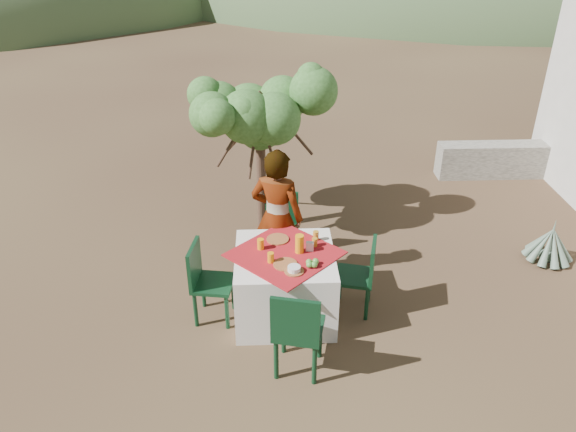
# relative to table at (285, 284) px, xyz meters

# --- Properties ---
(ground) EXTENTS (160.00, 160.00, 0.00)m
(ground) POSITION_rel_table_xyz_m (0.28, -0.04, -0.38)
(ground) COLOR #342017
(ground) RESTS_ON ground
(table) EXTENTS (1.30, 1.30, 0.76)m
(table) POSITION_rel_table_xyz_m (0.00, 0.00, 0.00)
(table) COLOR white
(table) RESTS_ON ground
(chair_far) EXTENTS (0.46, 0.46, 0.87)m
(chair_far) POSITION_rel_table_xyz_m (-0.01, 1.09, 0.10)
(chair_far) COLOR black
(chair_far) RESTS_ON ground
(chair_near) EXTENTS (0.53, 0.53, 0.95)m
(chair_near) POSITION_rel_table_xyz_m (0.08, -0.90, 0.15)
(chair_near) COLOR black
(chair_near) RESTS_ON ground
(chair_left) EXTENTS (0.47, 0.47, 0.89)m
(chair_left) POSITION_rel_table_xyz_m (-0.82, -0.03, 0.11)
(chair_left) COLOR black
(chair_left) RESTS_ON ground
(chair_right) EXTENTS (0.48, 0.48, 0.86)m
(chair_right) POSITION_rel_table_xyz_m (0.81, 0.02, 0.10)
(chair_right) COLOR black
(chair_right) RESTS_ON ground
(person) EXTENTS (0.69, 0.57, 1.64)m
(person) POSITION_rel_table_xyz_m (-0.06, 0.64, 0.44)
(person) COLOR #8C6651
(person) RESTS_ON ground
(shrub_tree) EXTENTS (1.65, 1.62, 1.94)m
(shrub_tree) POSITION_rel_table_xyz_m (-0.18, 1.90, 1.15)
(shrub_tree) COLOR #4A3525
(shrub_tree) RESTS_ON ground
(agave) EXTENTS (0.59, 0.60, 0.63)m
(agave) POSITION_rel_table_xyz_m (3.30, 0.91, -0.17)
(agave) COLOR slate
(agave) RESTS_ON ground
(stone_wall) EXTENTS (2.60, 0.35, 0.55)m
(stone_wall) POSITION_rel_table_xyz_m (3.88, 3.36, -0.10)
(stone_wall) COLOR gray
(stone_wall) RESTS_ON ground
(plate_far) EXTENTS (0.24, 0.24, 0.01)m
(plate_far) POSITION_rel_table_xyz_m (-0.07, 0.27, 0.39)
(plate_far) COLOR brown
(plate_far) RESTS_ON table
(plate_near) EXTENTS (0.24, 0.24, 0.01)m
(plate_near) POSITION_rel_table_xyz_m (-0.00, -0.21, 0.39)
(plate_near) COLOR brown
(plate_near) RESTS_ON table
(glass_far) EXTENTS (0.07, 0.07, 0.11)m
(glass_far) POSITION_rel_table_xyz_m (-0.25, 0.10, 0.44)
(glass_far) COLOR orange
(glass_far) RESTS_ON table
(glass_near) EXTENTS (0.07, 0.07, 0.11)m
(glass_near) POSITION_rel_table_xyz_m (-0.15, -0.15, 0.44)
(glass_near) COLOR orange
(glass_near) RESTS_ON table
(juice_pitcher) EXTENTS (0.09, 0.09, 0.20)m
(juice_pitcher) POSITION_rel_table_xyz_m (0.15, 0.02, 0.48)
(juice_pitcher) COLOR orange
(juice_pitcher) RESTS_ON table
(bowl_plate) EXTENTS (0.19, 0.19, 0.01)m
(bowl_plate) POSITION_rel_table_xyz_m (0.08, -0.33, 0.39)
(bowl_plate) COLOR brown
(bowl_plate) RESTS_ON table
(white_bowl) EXTENTS (0.13, 0.13, 0.05)m
(white_bowl) POSITION_rel_table_xyz_m (0.08, -0.33, 0.42)
(white_bowl) COLOR silver
(white_bowl) RESTS_ON bowl_plate
(jar_left) EXTENTS (0.06, 0.06, 0.09)m
(jar_left) POSITION_rel_table_xyz_m (0.31, 0.13, 0.43)
(jar_left) COLOR #BD8021
(jar_left) RESTS_ON table
(jar_right) EXTENTS (0.06, 0.06, 0.10)m
(jar_right) POSITION_rel_table_xyz_m (0.34, 0.26, 0.43)
(jar_right) COLOR #BD8021
(jar_right) RESTS_ON table
(napkin_holder) EXTENTS (0.08, 0.06, 0.10)m
(napkin_holder) POSITION_rel_table_xyz_m (0.26, 0.04, 0.43)
(napkin_holder) COLOR silver
(napkin_holder) RESTS_ON table
(fruit_cluster) EXTENTS (0.13, 0.12, 0.07)m
(fruit_cluster) POSITION_rel_table_xyz_m (0.26, -0.24, 0.41)
(fruit_cluster) COLOR #509736
(fruit_cluster) RESTS_ON table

